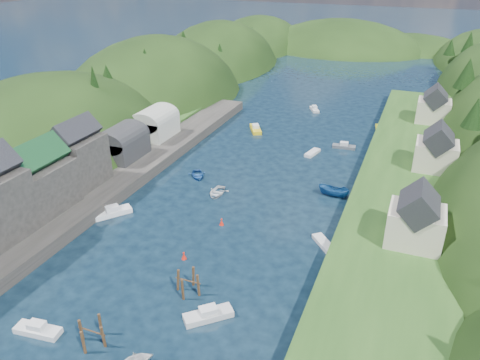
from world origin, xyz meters
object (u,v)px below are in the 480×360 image
at_px(piling_cluster_near, 92,335).
at_px(channel_buoy_near, 184,256).
at_px(channel_buoy_far, 222,222).
at_px(piling_cluster_far, 188,284).

bearing_deg(piling_cluster_near, channel_buoy_near, 83.87).
height_order(piling_cluster_near, channel_buoy_far, piling_cluster_near).
relative_size(piling_cluster_far, channel_buoy_far, 3.18).
relative_size(piling_cluster_far, channel_buoy_near, 3.18).
xyz_separation_m(piling_cluster_far, channel_buoy_near, (-3.72, 5.88, -0.70)).
relative_size(piling_cluster_near, channel_buoy_far, 3.07).
bearing_deg(piling_cluster_far, channel_buoy_far, 99.12).
relative_size(channel_buoy_near, channel_buoy_far, 1.00).
bearing_deg(piling_cluster_near, piling_cluster_far, 63.30).
distance_m(piling_cluster_near, channel_buoy_near, 16.99).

